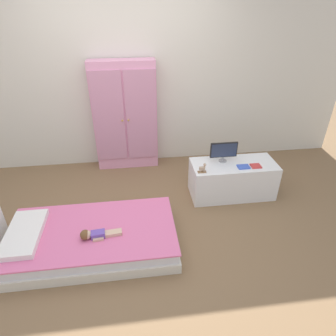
# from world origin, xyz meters

# --- Properties ---
(ground_plane) EXTENTS (10.00, 10.00, 0.02)m
(ground_plane) POSITION_xyz_m (0.00, 0.00, -0.01)
(ground_plane) COLOR brown
(back_wall) EXTENTS (6.40, 0.05, 2.70)m
(back_wall) POSITION_xyz_m (0.00, 1.57, 1.35)
(back_wall) COLOR silver
(back_wall) RESTS_ON ground_plane
(bed) EXTENTS (1.66, 0.89, 0.23)m
(bed) POSITION_xyz_m (-0.42, -0.24, 0.11)
(bed) COLOR silver
(bed) RESTS_ON ground_plane
(pillow) EXTENTS (0.32, 0.64, 0.06)m
(pillow) POSITION_xyz_m (-1.05, -0.24, 0.26)
(pillow) COLOR white
(pillow) RESTS_ON bed
(doll) EXTENTS (0.39, 0.14, 0.10)m
(doll) POSITION_xyz_m (-0.39, -0.35, 0.27)
(doll) COLOR #6B4CB2
(doll) RESTS_ON bed
(wardrobe) EXTENTS (0.87, 0.26, 1.52)m
(wardrobe) POSITION_xyz_m (-0.04, 1.41, 0.76)
(wardrobe) COLOR #E599BC
(wardrobe) RESTS_ON ground_plane
(tv_stand) EXTENTS (1.04, 0.45, 0.45)m
(tv_stand) POSITION_xyz_m (1.25, 0.48, 0.23)
(tv_stand) COLOR white
(tv_stand) RESTS_ON ground_plane
(tv_monitor) EXTENTS (0.33, 0.10, 0.25)m
(tv_monitor) POSITION_xyz_m (1.13, 0.55, 0.60)
(tv_monitor) COLOR #99999E
(tv_monitor) RESTS_ON tv_stand
(rocking_horse_toy) EXTENTS (0.10, 0.04, 0.12)m
(rocking_horse_toy) POSITION_xyz_m (0.82, 0.33, 0.51)
(rocking_horse_toy) COLOR #8E6642
(rocking_horse_toy) RESTS_ON tv_stand
(book_blue) EXTENTS (0.14, 0.10, 0.02)m
(book_blue) POSITION_xyz_m (1.33, 0.37, 0.46)
(book_blue) COLOR blue
(book_blue) RESTS_ON tv_stand
(book_red) EXTENTS (0.12, 0.11, 0.01)m
(book_red) POSITION_xyz_m (1.49, 0.37, 0.46)
(book_red) COLOR #CC3838
(book_red) RESTS_ON tv_stand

